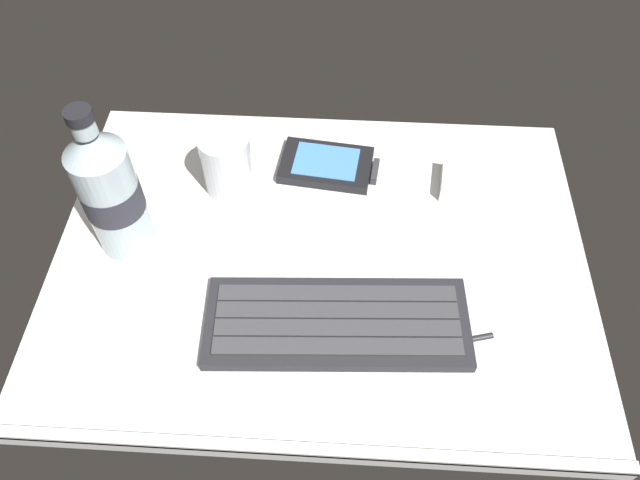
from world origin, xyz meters
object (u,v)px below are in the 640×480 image
Objects in this scene: keyboard at (337,323)px; water_bottle at (110,192)px; juice_cup at (227,165)px; stylus_pen at (452,342)px; handheld_device at (329,165)px; charger_block at (468,183)px.

keyboard is 29.05cm from water_bottle.
juice_cup is 15.56cm from water_bottle.
handheld_device is at bearing 105.32° from stylus_pen.
charger_block is at bearing 2.12° from juice_cup.
juice_cup is 31.09cm from charger_block.
juice_cup is 0.89× the size of stylus_pen.
stylus_pen is (38.39, -11.84, -8.66)cm from water_bottle.
charger_block reaches higher than keyboard.
juice_cup reaches higher than stylus_pen.
keyboard is 26.73cm from charger_block.
stylus_pen is (14.66, -25.23, -0.38)cm from handheld_device.
handheld_device is 1.57× the size of juice_cup.
keyboard reaches higher than handheld_device.
juice_cup is at bearing 41.40° from water_bottle.
water_bottle reaches higher than handheld_device.
water_bottle is 2.97× the size of charger_block.
charger_block is (30.95, 1.14, -2.71)cm from juice_cup.
charger_block is at bearing 14.52° from water_bottle.
keyboard is 2.21× the size of handheld_device.
water_bottle is (-25.84, 10.43, 8.20)cm from keyboard.
juice_cup is at bearing -177.88° from charger_block.
handheld_device is (-2.10, 23.82, -0.08)cm from keyboard.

